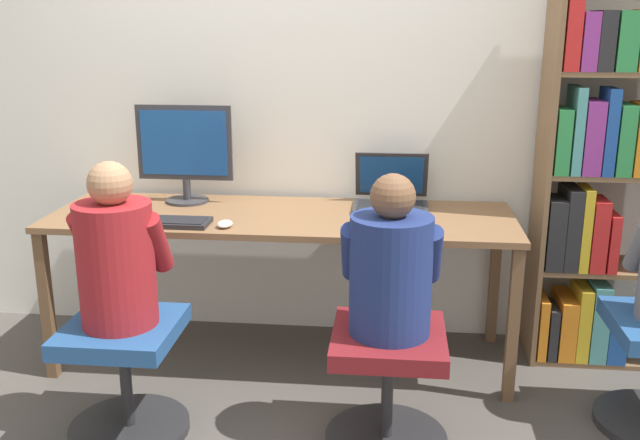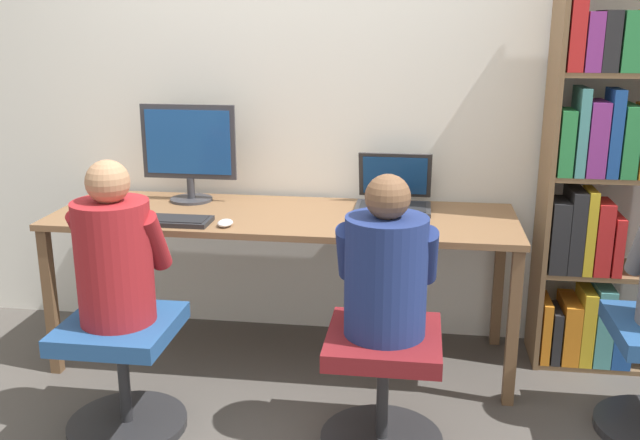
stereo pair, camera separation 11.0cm
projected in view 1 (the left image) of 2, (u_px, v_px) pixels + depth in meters
The scene contains 12 objects.
ground_plane at pixel (272, 391), 3.32m from camera, with size 14.00×14.00×0.00m, color #4C4742.
wall_back at pixel (293, 93), 3.70m from camera, with size 10.00×0.05×2.60m.
desk at pixel (282, 227), 3.47m from camera, with size 2.24×0.71×0.76m.
desktop_monitor at pixel (185, 152), 3.61m from camera, with size 0.49×0.22×0.50m.
laptop at pixel (391, 196), 3.57m from camera, with size 0.37×0.35×0.26m.
keyboard at pixel (161, 222), 3.28m from camera, with size 0.45×0.17×0.03m.
computer_mouse_by_keyboard at pixel (225, 224), 3.23m from camera, with size 0.07×0.10×0.03m.
office_chair_left at pixel (125, 369), 2.92m from camera, with size 0.50×0.50×0.49m.
office_chair_right at pixel (388, 379), 2.84m from camera, with size 0.50×0.50×0.49m.
person_at_monitor at pixel (116, 256), 2.79m from camera, with size 0.37×0.33×0.66m.
person_at_laptop at pixel (391, 267), 2.72m from camera, with size 0.39×0.33×0.63m.
bookshelf at pixel (601, 186), 3.41m from camera, with size 0.70×0.33×1.92m.
Camera 1 is at (0.53, -2.93, 1.67)m, focal length 40.00 mm.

